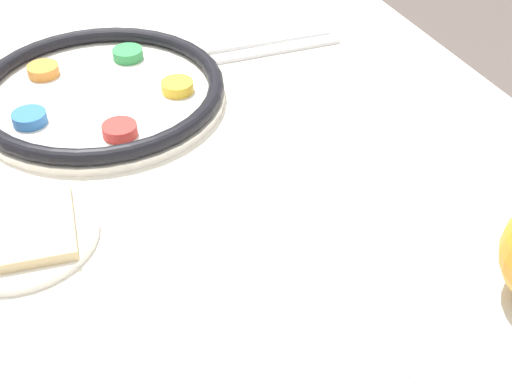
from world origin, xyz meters
name	(u,v)px	position (x,y,z in m)	size (l,w,h in m)	color
dining_table	(185,381)	(0.00, 0.00, 0.39)	(1.52, 0.93, 0.78)	silver
seder_plate	(100,91)	(-0.17, -0.03, 0.79)	(0.32, 0.32, 0.03)	silver
bread_plate	(17,232)	(0.05, -0.17, 0.79)	(0.16, 0.16, 0.02)	silver
fork_left	(269,40)	(-0.24, 0.24, 0.78)	(0.04, 0.19, 0.01)	silver
fork_right	(277,49)	(-0.21, 0.24, 0.78)	(0.03, 0.19, 0.01)	silver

